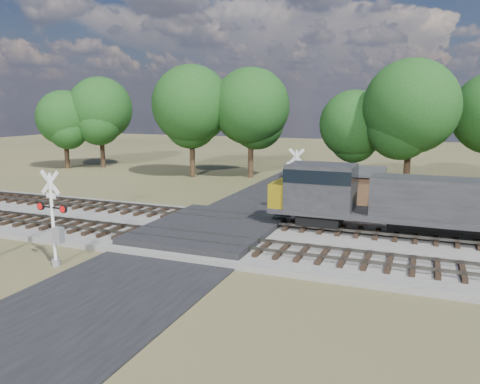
% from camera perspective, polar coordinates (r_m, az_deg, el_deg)
% --- Properties ---
extents(ground, '(160.00, 160.00, 0.00)m').
position_cam_1_polar(ground, '(26.69, -3.98, -5.48)').
color(ground, '#404424').
rests_on(ground, ground).
extents(ballast_bed, '(140.00, 10.00, 0.30)m').
position_cam_1_polar(ballast_bed, '(24.72, 18.14, -6.94)').
color(ballast_bed, gray).
rests_on(ballast_bed, ground).
extents(road, '(7.00, 60.00, 0.08)m').
position_cam_1_polar(road, '(26.68, -3.98, -5.40)').
color(road, black).
rests_on(road, ground).
extents(crossing_panel, '(7.00, 9.00, 0.62)m').
position_cam_1_polar(crossing_panel, '(27.04, -3.53, -4.57)').
color(crossing_panel, '#262628').
rests_on(crossing_panel, ground).
extents(track_near, '(140.00, 2.60, 0.33)m').
position_cam_1_polar(track_near, '(23.62, 0.80, -6.55)').
color(track_near, black).
rests_on(track_near, ballast_bed).
extents(track_far, '(140.00, 2.60, 0.33)m').
position_cam_1_polar(track_far, '(28.18, 4.41, -3.75)').
color(track_far, black).
rests_on(track_far, ballast_bed).
extents(crossing_signal_near, '(1.81, 0.40, 4.49)m').
position_cam_1_polar(crossing_signal_near, '(23.03, -21.64, -4.00)').
color(crossing_signal_near, silver).
rests_on(crossing_signal_near, ground).
extents(crossing_signal_far, '(1.82, 0.39, 4.51)m').
position_cam_1_polar(crossing_signal_far, '(32.22, 6.66, 0.68)').
color(crossing_signal_far, silver).
rests_on(crossing_signal_far, ground).
extents(equipment_shed, '(4.74, 4.74, 3.15)m').
position_cam_1_polar(equipment_shed, '(32.39, 13.09, 0.03)').
color(equipment_shed, '#4E3221').
rests_on(equipment_shed, ground).
extents(treeline, '(80.41, 12.11, 11.68)m').
position_cam_1_polar(treeline, '(43.70, 17.17, 9.51)').
color(treeline, black).
rests_on(treeline, ground).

